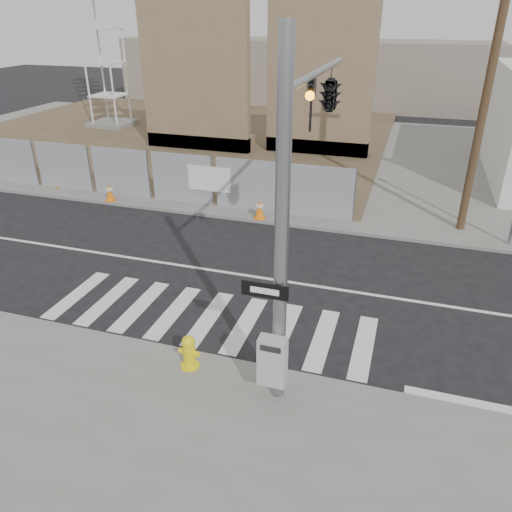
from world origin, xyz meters
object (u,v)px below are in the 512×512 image
(fire_hydrant, at_px, (189,352))
(traffic_cone_c, at_px, (110,192))
(traffic_cone_b, at_px, (57,178))
(signal_pole, at_px, (316,138))
(traffic_cone_d, at_px, (259,209))

(fire_hydrant, distance_m, traffic_cone_c, 11.57)
(traffic_cone_b, distance_m, traffic_cone_c, 3.36)
(signal_pole, bearing_deg, traffic_cone_d, 116.96)
(traffic_cone_c, height_order, traffic_cone_d, traffic_cone_d)
(fire_hydrant, xyz_separation_m, traffic_cone_b, (-10.79, 9.69, -0.03))
(traffic_cone_b, bearing_deg, traffic_cone_d, -5.41)
(traffic_cone_b, xyz_separation_m, traffic_cone_d, (9.68, -0.92, 0.01))
(fire_hydrant, bearing_deg, signal_pole, 65.41)
(traffic_cone_c, bearing_deg, traffic_cone_d, 0.00)
(signal_pole, height_order, traffic_cone_c, signal_pole)
(traffic_cone_b, bearing_deg, traffic_cone_c, -15.81)
(signal_pole, height_order, fire_hydrant, signal_pole)
(signal_pole, height_order, traffic_cone_d, signal_pole)
(signal_pole, xyz_separation_m, traffic_cone_d, (-3.19, 6.27, -4.29))
(signal_pole, relative_size, fire_hydrant, 8.75)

